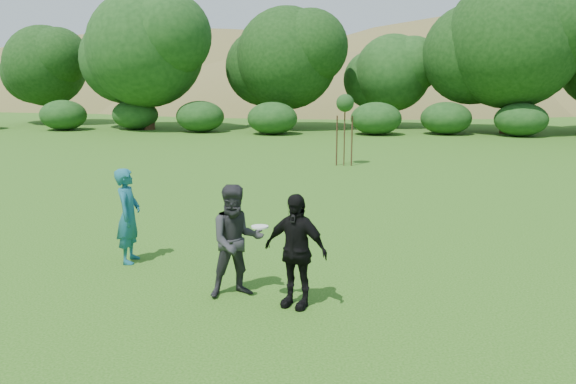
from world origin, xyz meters
name	(u,v)px	position (x,y,z in m)	size (l,w,h in m)	color
ground	(261,292)	(0.00, 0.00, 0.00)	(120.00, 120.00, 0.00)	#19470C
player_teal	(128,216)	(-2.84, 1.15, 0.93)	(0.67, 0.44, 1.85)	#17586A
player_grey	(236,241)	(-0.37, -0.21, 0.94)	(0.91, 0.71, 1.87)	#29292C
player_black	(295,251)	(0.64, -0.49, 0.91)	(1.07, 0.44, 1.82)	black
frisbee	(260,227)	(0.08, -0.46, 1.26)	(0.27, 0.27, 0.04)	white
sapling	(345,105)	(0.66, 13.69, 2.42)	(0.70, 0.70, 2.85)	#402919
hillside	(354,189)	(-0.56, 68.45, -11.97)	(150.00, 72.00, 52.00)	olive
tree_row	(398,54)	(3.23, 28.68, 4.87)	(53.92, 10.38, 9.62)	#3A2616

